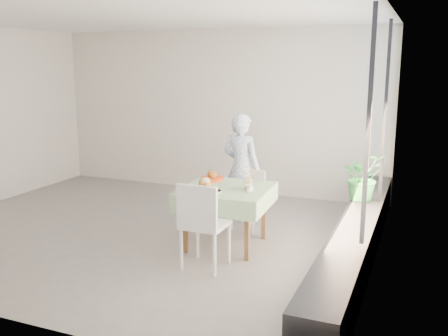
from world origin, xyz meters
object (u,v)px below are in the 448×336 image
at_px(cafe_table, 226,210).
at_px(chair_near, 205,241).
at_px(main_dish, 207,187).
at_px(chair_far, 248,211).
at_px(potted_plant, 363,177).
at_px(juice_cup_orange, 248,184).
at_px(diner, 241,168).

relative_size(cafe_table, chair_near, 1.12).
bearing_deg(main_dish, chair_far, 81.04).
xyz_separation_m(chair_far, potted_plant, (1.48, 0.22, 0.56)).
bearing_deg(cafe_table, main_dish, -118.38).
bearing_deg(juice_cup_orange, main_dish, -145.30).
xyz_separation_m(main_dish, juice_cup_orange, (0.42, 0.29, 0.01)).
relative_size(cafe_table, main_dish, 3.41).
bearing_deg(cafe_table, juice_cup_orange, 5.78).
xyz_separation_m(diner, main_dish, (0.02, -1.21, 0.01)).
distance_m(chair_near, main_dish, 0.70).
bearing_deg(chair_far, main_dish, -98.96).
relative_size(chair_near, main_dish, 3.05).
relative_size(cafe_table, juice_cup_orange, 3.96).
height_order(diner, potted_plant, diner).
height_order(chair_far, main_dish, main_dish).
relative_size(chair_far, potted_plant, 1.28).
relative_size(diner, juice_cup_orange, 5.66).
relative_size(chair_far, main_dish, 2.45).
bearing_deg(diner, potted_plant, -170.01).
bearing_deg(potted_plant, cafe_table, -147.41).
height_order(chair_near, juice_cup_orange, juice_cup_orange).
height_order(juice_cup_orange, potted_plant, potted_plant).
xyz_separation_m(main_dish, potted_plant, (1.64, 1.22, 0.01)).
relative_size(chair_far, diner, 0.50).
distance_m(chair_near, diner, 1.75).
height_order(cafe_table, potted_plant, potted_plant).
height_order(main_dish, potted_plant, potted_plant).
relative_size(diner, potted_plant, 2.55).
bearing_deg(potted_plant, chair_far, -171.65).
distance_m(juice_cup_orange, potted_plant, 1.54).
xyz_separation_m(diner, juice_cup_orange, (0.43, -0.92, 0.02)).
relative_size(juice_cup_orange, potted_plant, 0.45).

